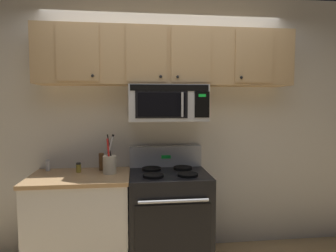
# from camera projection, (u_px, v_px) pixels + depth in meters

# --- Properties ---
(back_wall) EXTENTS (5.20, 0.10, 2.70)m
(back_wall) POSITION_uv_depth(u_px,v_px,m) (165.00, 124.00, 3.13)
(back_wall) COLOR silver
(back_wall) RESTS_ON ground_plane
(stove_range) EXTENTS (0.76, 0.69, 1.12)m
(stove_range) POSITION_uv_depth(u_px,v_px,m) (169.00, 216.00, 2.83)
(stove_range) COLOR black
(stove_range) RESTS_ON ground_plane
(over_range_microwave) EXTENTS (0.76, 0.43, 0.35)m
(over_range_microwave) POSITION_uv_depth(u_px,v_px,m) (167.00, 103.00, 2.86)
(over_range_microwave) COLOR #B7BABF
(upper_cabinets) EXTENTS (2.50, 0.36, 0.55)m
(upper_cabinets) POSITION_uv_depth(u_px,v_px,m) (167.00, 58.00, 2.86)
(upper_cabinets) COLOR tan
(counter_segment) EXTENTS (0.93, 0.65, 0.90)m
(counter_segment) POSITION_uv_depth(u_px,v_px,m) (81.00, 221.00, 2.74)
(counter_segment) COLOR silver
(counter_segment) RESTS_ON ground_plane
(utensil_crock_cream) EXTENTS (0.13, 0.13, 0.38)m
(utensil_crock_cream) POSITION_uv_depth(u_px,v_px,m) (110.00, 163.00, 2.77)
(utensil_crock_cream) COLOR beige
(utensil_crock_cream) RESTS_ON counter_segment
(salt_shaker) EXTENTS (0.04, 0.04, 0.11)m
(salt_shaker) POSITION_uv_depth(u_px,v_px,m) (48.00, 165.00, 2.89)
(salt_shaker) COLOR white
(salt_shaker) RESTS_ON counter_segment
(pepper_mill) EXTENTS (0.05, 0.05, 0.17)m
(pepper_mill) POSITION_uv_depth(u_px,v_px,m) (101.00, 162.00, 2.90)
(pepper_mill) COLOR brown
(pepper_mill) RESTS_ON counter_segment
(spice_jar) EXTENTS (0.05, 0.05, 0.09)m
(spice_jar) POSITION_uv_depth(u_px,v_px,m) (79.00, 168.00, 2.82)
(spice_jar) COLOR olive
(spice_jar) RESTS_ON counter_segment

